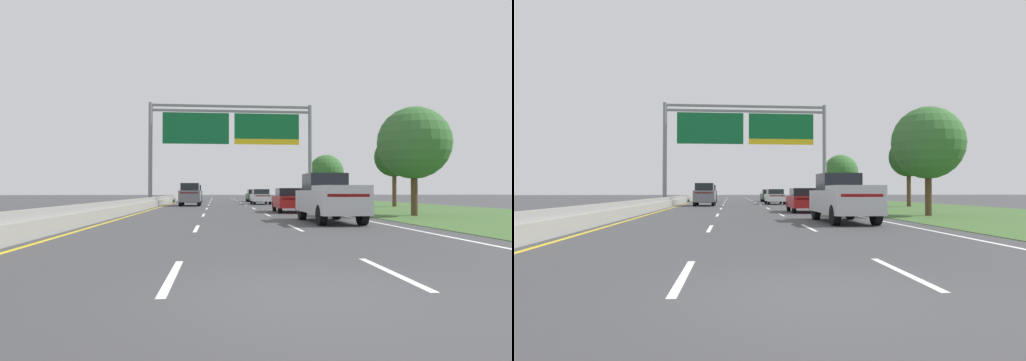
% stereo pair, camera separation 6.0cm
% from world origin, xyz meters
% --- Properties ---
extents(ground_plane, '(220.00, 220.00, 0.00)m').
position_xyz_m(ground_plane, '(0.00, 35.00, 0.00)').
color(ground_plane, '#3D3D3F').
extents(lane_striping, '(11.96, 106.00, 0.01)m').
position_xyz_m(lane_striping, '(0.00, 34.54, 0.00)').
color(lane_striping, white).
rests_on(lane_striping, ground).
extents(grass_verge_right, '(14.00, 110.00, 0.02)m').
position_xyz_m(grass_verge_right, '(13.95, 35.00, 0.01)').
color(grass_verge_right, '#3D602D').
rests_on(grass_verge_right, ground).
extents(median_barrier_concrete, '(0.60, 110.00, 0.85)m').
position_xyz_m(median_barrier_concrete, '(-6.60, 35.00, 0.35)').
color(median_barrier_concrete, gray).
rests_on(median_barrier_concrete, ground).
extents(overhead_sign_gantry, '(15.06, 0.42, 9.43)m').
position_xyz_m(overhead_sign_gantry, '(0.30, 34.12, 6.70)').
color(overhead_sign_gantry, gray).
rests_on(overhead_sign_gantry, ground).
extents(pickup_truck_silver, '(2.07, 5.43, 2.20)m').
position_xyz_m(pickup_truck_silver, '(3.91, 13.33, 1.07)').
color(pickup_truck_silver, '#B2B5BA').
rests_on(pickup_truck_silver, ground).
extents(car_navy_left_lane_suv, '(2.02, 4.75, 2.11)m').
position_xyz_m(car_navy_left_lane_suv, '(-3.79, 48.82, 1.10)').
color(car_navy_left_lane_suv, '#161E47').
rests_on(car_navy_left_lane_suv, ground).
extents(car_red_right_lane_sedan, '(1.90, 4.43, 1.57)m').
position_xyz_m(car_red_right_lane_sedan, '(3.65, 22.45, 0.82)').
color(car_red_right_lane_sedan, maroon).
rests_on(car_red_right_lane_sedan, ground).
extents(car_white_right_lane_sedan, '(1.90, 4.43, 1.57)m').
position_xyz_m(car_white_right_lane_sedan, '(3.49, 39.26, 0.82)').
color(car_white_right_lane_sedan, silver).
rests_on(car_white_right_lane_sedan, ground).
extents(car_darkgreen_right_lane_sedan, '(1.88, 4.42, 1.57)m').
position_xyz_m(car_darkgreen_right_lane_sedan, '(3.72, 49.39, 0.82)').
color(car_darkgreen_right_lane_sedan, '#193D23').
rests_on(car_darkgreen_right_lane_sedan, ground).
extents(car_grey_left_lane_suv, '(1.91, 4.70, 2.11)m').
position_xyz_m(car_grey_left_lane_suv, '(-3.51, 35.44, 1.10)').
color(car_grey_left_lane_suv, slate).
rests_on(car_grey_left_lane_suv, ground).
extents(roadside_tree_near, '(4.02, 4.02, 6.09)m').
position_xyz_m(roadside_tree_near, '(9.86, 17.52, 4.06)').
color(roadside_tree_near, '#4C3823').
rests_on(roadside_tree_near, ground).
extents(roadside_tree_mid, '(3.45, 3.45, 6.10)m').
position_xyz_m(roadside_tree_mid, '(14.55, 31.28, 4.35)').
color(roadside_tree_mid, '#4C3823').
rests_on(roadside_tree_mid, ground).
extents(roadside_tree_far, '(4.37, 4.37, 5.95)m').
position_xyz_m(roadside_tree_far, '(12.73, 47.96, 3.76)').
color(roadside_tree_far, '#4C3823').
rests_on(roadside_tree_far, ground).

